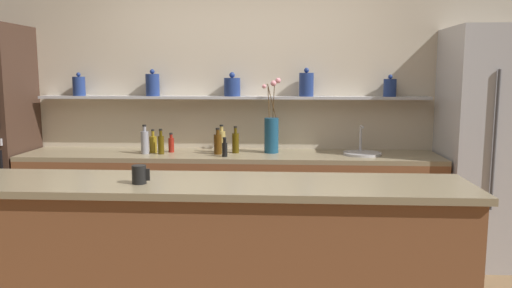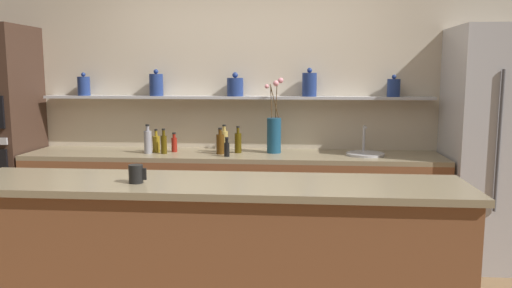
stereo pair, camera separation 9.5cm
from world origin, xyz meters
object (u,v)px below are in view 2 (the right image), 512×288
object	(u,v)px
bottle_oil_7	(156,143)
flower_vase	(274,132)
bottle_sauce_6	(227,148)
bottle_spirit_3	(148,141)
bottle_spirit_2	(224,141)
bottle_spirit_5	(220,143)
bottle_oil_4	(164,144)
bottle_oil_0	(238,142)
refrigerator	(499,148)
sink_fixture	(365,153)
bottle_sauce_1	(174,144)
coffee_mug	(136,174)

from	to	relation	value
bottle_oil_7	flower_vase	bearing A→B (deg)	2.98
bottle_sauce_6	bottle_oil_7	size ratio (longest dim) A/B	0.80
bottle_spirit_3	bottle_oil_7	world-z (taller)	bottle_spirit_3
flower_vase	bottle_spirit_2	world-z (taller)	flower_vase
bottle_spirit_3	bottle_spirit_5	distance (m)	0.65
bottle_spirit_3	bottle_oil_4	distance (m)	0.15
bottle_oil_0	bottle_spirit_3	size ratio (longest dim) A/B	0.93
bottle_spirit_3	bottle_spirit_5	world-z (taller)	bottle_spirit_3
refrigerator	bottle_sauce_6	distance (m)	2.31
refrigerator	sink_fixture	bearing A→B (deg)	177.52
bottle_sauce_1	bottle_oil_7	world-z (taller)	bottle_oil_7
bottle_sauce_1	bottle_oil_7	distance (m)	0.16
bottle_sauce_1	coffee_mug	world-z (taller)	coffee_mug
refrigerator	bottle_oil_0	distance (m)	2.23
bottle_sauce_6	bottle_oil_7	xyz separation A→B (m)	(-0.67, 0.18, 0.01)
sink_fixture	bottle_oil_0	bearing A→B (deg)	178.82
flower_vase	coffee_mug	world-z (taller)	flower_vase
sink_fixture	bottle_spirit_3	world-z (taller)	bottle_spirit_3
refrigerator	sink_fixture	world-z (taller)	refrigerator
bottle_spirit_2	coffee_mug	distance (m)	1.76
flower_vase	bottle_sauce_1	world-z (taller)	flower_vase
bottle_sauce_1	bottle_oil_4	xyz separation A→B (m)	(-0.07, -0.11, 0.02)
bottle_spirit_3	bottle_oil_7	distance (m)	0.09
bottle_sauce_6	coffee_mug	bearing A→B (deg)	-100.74
refrigerator	bottle_sauce_6	bearing A→B (deg)	-176.66
bottle_spirit_3	bottle_oil_4	world-z (taller)	bottle_spirit_3
bottle_spirit_3	coffee_mug	xyz separation A→B (m)	(0.44, -1.63, 0.04)
bottle_sauce_1	bottle_spirit_5	world-z (taller)	bottle_spirit_5
bottle_oil_0	bottle_oil_7	distance (m)	0.74
refrigerator	bottle_oil_7	size ratio (longest dim) A/B	9.56
bottle_oil_0	bottle_spirit_3	world-z (taller)	bottle_spirit_3
refrigerator	bottle_sauce_1	bearing A→B (deg)	178.36
flower_vase	bottle_oil_7	distance (m)	1.07
bottle_oil_7	bottle_spirit_5	bearing A→B (deg)	-5.40
bottle_oil_7	coffee_mug	xyz separation A→B (m)	(0.38, -1.71, 0.07)
bottle_oil_0	bottle_spirit_5	world-z (taller)	bottle_oil_0
bottle_oil_0	bottle_sauce_1	size ratio (longest dim) A/B	1.37
coffee_mug	bottle_spirit_3	bearing A→B (deg)	104.93
bottle_oil_0	bottle_sauce_1	distance (m)	0.59
refrigerator	sink_fixture	size ratio (longest dim) A/B	6.07
bottle_spirit_3	bottle_oil_4	bearing A→B (deg)	-2.70
bottle_spirit_2	bottle_oil_4	size ratio (longest dim) A/B	1.12
bottle_sauce_6	bottle_spirit_2	bearing A→B (deg)	104.04
flower_vase	bottle_sauce_1	size ratio (longest dim) A/B	3.79
sink_fixture	bottle_oil_0	xyz separation A→B (m)	(-1.12, 0.02, 0.08)
bottle_spirit_3	bottle_oil_4	xyz separation A→B (m)	(0.15, -0.01, -0.02)
bottle_spirit_2	coffee_mug	size ratio (longest dim) A/B	2.45
bottle_sauce_1	coffee_mug	distance (m)	1.76
bottle_oil_0	refrigerator	bearing A→B (deg)	-1.83
bottle_spirit_2	bottle_oil_4	distance (m)	0.54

